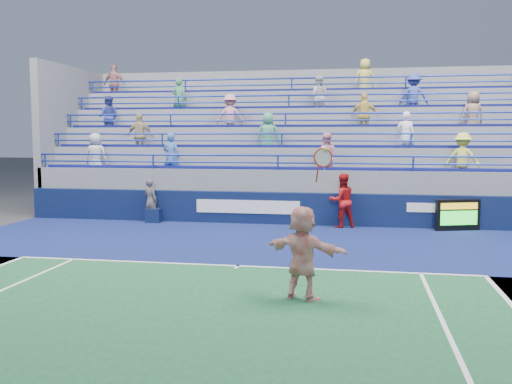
% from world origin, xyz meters
% --- Properties ---
extents(ground, '(120.00, 120.00, 0.00)m').
position_xyz_m(ground, '(0.00, 0.00, 0.00)').
color(ground, '#333538').
extents(sponsor_wall, '(18.00, 0.32, 1.10)m').
position_xyz_m(sponsor_wall, '(0.00, 6.50, 0.55)').
color(sponsor_wall, '#0A1738').
rests_on(sponsor_wall, ground).
extents(bleacher_stand, '(18.00, 5.60, 6.13)m').
position_xyz_m(bleacher_stand, '(-0.00, 10.27, 1.55)').
color(bleacher_stand, slate).
rests_on(bleacher_stand, ground).
extents(serve_speed_board, '(1.43, 0.61, 1.01)m').
position_xyz_m(serve_speed_board, '(5.87, 6.15, 0.51)').
color(serve_speed_board, black).
rests_on(serve_speed_board, ground).
extents(judge_chair, '(0.54, 0.54, 0.88)m').
position_xyz_m(judge_chair, '(-4.31, 6.14, 0.28)').
color(judge_chair, '#0C183B').
rests_on(judge_chair, ground).
extents(tennis_player, '(1.70, 1.13, 2.82)m').
position_xyz_m(tennis_player, '(1.73, -2.38, 0.88)').
color(tennis_player, white).
rests_on(tennis_player, ground).
extents(line_judge, '(0.66, 0.56, 1.54)m').
position_xyz_m(line_judge, '(-4.43, 6.16, 0.77)').
color(line_judge, '#151C3C').
rests_on(line_judge, ground).
extents(ball_girl, '(1.07, 0.97, 1.80)m').
position_xyz_m(ball_girl, '(2.21, 6.14, 0.90)').
color(ball_girl, '#B21415').
rests_on(ball_girl, ground).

